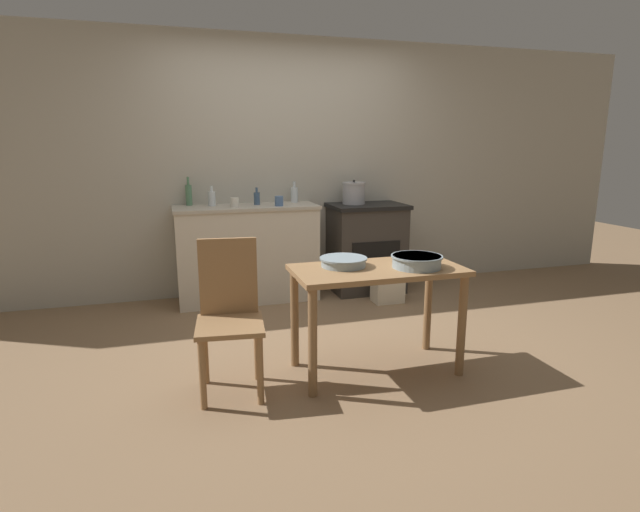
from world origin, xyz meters
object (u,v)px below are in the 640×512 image
(chair, at_px, (230,312))
(mixing_bowl_large, at_px, (417,261))
(bottle_left, at_px, (189,194))
(stock_pot, at_px, (354,193))
(stove, at_px, (366,247))
(work_table, at_px, (377,285))
(cup_center_right, at_px, (279,201))
(bottle_far_left, at_px, (212,198))
(cup_center, at_px, (235,202))
(mixing_bowl_small, at_px, (343,261))
(flour_sack, at_px, (388,284))
(bottle_center_left, at_px, (294,194))
(bottle_mid_left, at_px, (257,198))

(chair, relative_size, mixing_bowl_large, 2.82)
(chair, relative_size, bottle_left, 3.46)
(chair, height_order, stock_pot, stock_pot)
(stove, bearing_deg, bottle_left, 173.82)
(chair, distance_m, bottle_left, 2.07)
(work_table, height_order, stock_pot, stock_pot)
(stock_pot, xyz_separation_m, cup_center_right, (-0.81, -0.15, -0.04))
(bottle_far_left, bearing_deg, work_table, -64.96)
(stove, relative_size, cup_center, 10.59)
(mixing_bowl_large, xyz_separation_m, mixing_bowl_small, (-0.45, 0.17, -0.01))
(cup_center_right, bearing_deg, flour_sack, -19.78)
(mixing_bowl_small, xyz_separation_m, bottle_left, (-0.90, 1.92, 0.29))
(stove, relative_size, chair, 0.97)
(bottle_left, distance_m, bottle_center_left, 1.03)
(stove, height_order, bottle_far_left, bottle_far_left)
(mixing_bowl_small, distance_m, bottle_center_left, 1.92)
(chair, distance_m, flour_sack, 2.17)
(stove, relative_size, flour_sack, 2.60)
(flour_sack, height_order, cup_center_right, cup_center_right)
(stove, distance_m, bottle_mid_left, 1.25)
(stock_pot, bearing_deg, work_table, -105.65)
(mixing_bowl_small, height_order, bottle_left, bottle_left)
(stock_pot, xyz_separation_m, cup_center, (-1.23, -0.09, -0.05))
(stove, xyz_separation_m, work_table, (-0.65, -1.83, 0.14))
(work_table, xyz_separation_m, bottle_far_left, (-0.90, 1.92, 0.41))
(stock_pot, xyz_separation_m, bottle_mid_left, (-1.00, 0.01, -0.02))
(flour_sack, relative_size, bottle_far_left, 1.83)
(mixing_bowl_large, bearing_deg, chair, 175.40)
(flour_sack, bearing_deg, work_table, -117.12)
(flour_sack, height_order, stock_pot, stock_pot)
(mixing_bowl_large, xyz_separation_m, bottle_far_left, (-1.14, 1.99, 0.24))
(mixing_bowl_small, bearing_deg, chair, -174.67)
(stock_pot, height_order, cup_center_right, stock_pot)
(mixing_bowl_large, relative_size, mixing_bowl_small, 1.07)
(bottle_left, bearing_deg, bottle_center_left, -1.61)
(cup_center_right, bearing_deg, work_table, -80.61)
(stove, xyz_separation_m, flour_sack, (0.05, -0.45, -0.28))
(cup_center, distance_m, cup_center_right, 0.42)
(stove, distance_m, stock_pot, 0.58)
(bottle_far_left, xyz_separation_m, bottle_left, (-0.21, 0.10, 0.03))
(work_table, distance_m, mixing_bowl_small, 0.27)
(chair, bearing_deg, mixing_bowl_large, 1.80)
(mixing_bowl_small, distance_m, cup_center, 1.78)
(stove, distance_m, work_table, 1.95)
(mixing_bowl_small, bearing_deg, cup_center, 106.29)
(stove, bearing_deg, flour_sack, -83.79)
(flour_sack, relative_size, bottle_center_left, 1.66)
(flour_sack, relative_size, mixing_bowl_large, 1.05)
(chair, relative_size, stock_pot, 3.84)
(flour_sack, bearing_deg, cup_center_right, 160.22)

